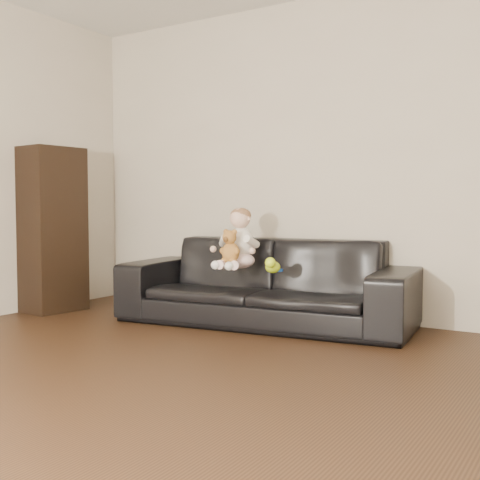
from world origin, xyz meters
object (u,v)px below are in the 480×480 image
Objects in this scene: toy_blue_disc at (275,270)px; baby at (239,242)px; teddy_bear at (230,247)px; sofa at (266,282)px; cabinet at (53,230)px; toy_rattle at (270,268)px; toy_green at (273,267)px.

baby is at bearing 177.25° from toy_blue_disc.
sofa is at bearing 48.18° from teddy_bear.
cabinet reaches higher than toy_rattle.
toy_green is 0.09m from toy_rattle.
teddy_bear reaches higher than toy_green.
toy_rattle is (-0.06, 0.06, -0.01)m from toy_green.
baby is (1.69, 0.34, -0.07)m from cabinet.
teddy_bear is (-0.16, -0.26, 0.28)m from sofa.
teddy_bear is at bearing -157.96° from toy_blue_disc.
baby reaches higher than teddy_bear.
toy_green reaches higher than toy_blue_disc.
toy_rattle is (0.15, -0.20, 0.14)m from sofa.
toy_blue_disc is at bearing 81.29° from toy_rattle.
baby is 3.76× the size of toy_green.
toy_rattle is (0.32, -0.08, -0.17)m from baby.
sofa is 0.28m from toy_rattle.
toy_blue_disc is (0.16, -0.14, 0.11)m from sofa.
toy_rattle is at bearing -33.76° from baby.
teddy_bear is 0.34m from toy_rattle.
baby reaches higher than toy_rattle.
cabinet is at bearing -174.45° from toy_green.
sofa is 18.02× the size of toy_green.
sofa is at bearing 19.48° from cabinet.
baby reaches higher than toy_green.
toy_rattle is at bearing -98.71° from toy_blue_disc.
toy_green is at bearing 10.97° from cabinet.
teddy_bear is 0.39m from toy_green.
teddy_bear is 2.24× the size of toy_blue_disc.
toy_blue_disc is (-0.05, 0.13, -0.04)m from toy_green.
cabinet is at bearing 172.21° from baby.
baby reaches higher than toy_blue_disc.
teddy_bear is (1.70, 0.20, -0.10)m from cabinet.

